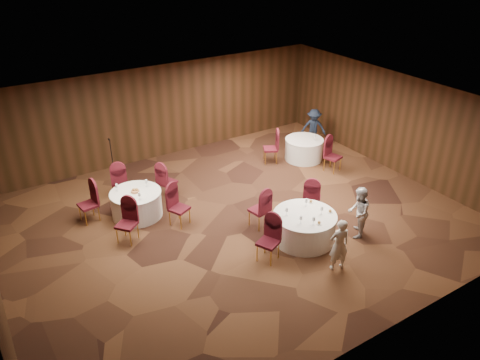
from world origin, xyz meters
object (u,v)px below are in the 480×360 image
man_c (313,128)px  table_main (304,227)px  woman_a (339,245)px  woman_b (358,212)px  table_left (137,204)px  mic_stand (114,173)px  table_right (304,149)px

man_c → table_main: bearing=-94.7°
woman_a → woman_b: 1.55m
table_main → table_left: (-3.21, 3.36, 0.00)m
mic_stand → table_right: bearing=-13.9°
mic_stand → table_main: bearing=-59.1°
table_main → man_c: man_c is taller
man_c → table_right: bearing=-106.9°
table_main → mic_stand: size_ratio=1.01×
woman_a → table_left: bearing=-41.8°
table_left → woman_b: woman_b is taller
table_main → mic_stand: mic_stand is taller
table_main → mic_stand: 6.18m
table_right → table_left: bearing=-176.3°
table_main → woman_a: 1.37m
table_right → woman_b: 4.71m
table_main → mic_stand: bearing=120.9°
woman_b → man_c: 5.80m
woman_b → table_left: bearing=-82.4°
mic_stand → man_c: bearing=-6.4°
table_left → mic_stand: 1.95m
table_left → table_main: bearing=-46.4°
mic_stand → woman_a: mic_stand is taller
table_main → woman_a: bearing=-93.4°
table_main → man_c: size_ratio=1.15×
table_left → table_right: (6.25, 0.41, 0.00)m
man_c → table_left: bearing=-133.8°
table_left → mic_stand: (0.03, 1.94, 0.09)m
woman_a → woman_b: size_ratio=0.96×
woman_a → man_c: bearing=-110.8°
mic_stand → woman_b: (4.45, -5.89, 0.23)m
table_left → table_right: bearing=3.7°
table_left → table_right: same height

